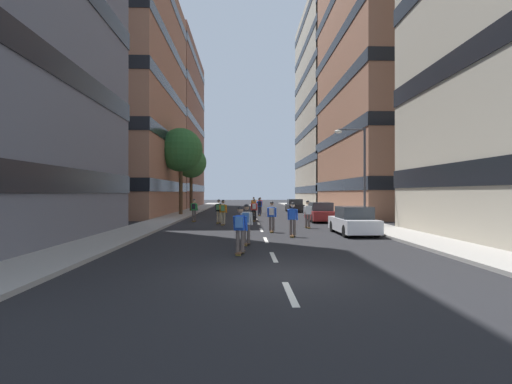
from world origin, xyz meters
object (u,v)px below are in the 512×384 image
at_px(skater_3, 240,227).
at_px(skater_6, 259,205).
at_px(streetlamp_right, 359,165).
at_px(skater_2, 246,222).
at_px(skater_5, 223,211).
at_px(skater_9, 308,213).
at_px(skater_1, 254,204).
at_px(skater_0, 254,209).
at_px(parked_car_mid, 295,206).
at_px(skater_7, 219,210).
at_px(skater_10, 260,204).
at_px(skater_8, 194,209).
at_px(skater_11, 293,218).
at_px(street_tree_mid, 181,150).
at_px(parked_car_near, 353,222).
at_px(skater_4, 272,215).
at_px(street_tree_near, 191,163).
at_px(parked_car_far, 320,213).

xyz_separation_m(skater_3, skater_6, (1.63, 24.29, 0.00)).
bearing_deg(streetlamp_right, skater_2, -129.30).
height_order(skater_3, skater_5, same).
xyz_separation_m(skater_2, skater_9, (3.95, 8.04, -0.03)).
height_order(skater_1, skater_5, same).
xyz_separation_m(skater_0, skater_5, (-2.26, -3.62, 0.00)).
distance_m(parked_car_mid, skater_3, 32.35).
bearing_deg(streetlamp_right, skater_7, 163.34).
xyz_separation_m(streetlamp_right, skater_10, (-6.04, 16.71, -3.15)).
distance_m(skater_5, skater_8, 4.11).
distance_m(streetlamp_right, skater_1, 20.13).
relative_size(skater_8, skater_11, 1.00).
bearing_deg(skater_10, skater_8, -114.78).
xyz_separation_m(street_tree_mid, skater_7, (4.41, -10.00, -5.47)).
bearing_deg(skater_3, skater_6, 86.16).
distance_m(skater_5, skater_9, 6.07).
relative_size(parked_car_near, skater_5, 2.47).
bearing_deg(skater_7, skater_11, -64.49).
xyz_separation_m(skater_0, skater_8, (-4.70, -0.31, 0.00)).
distance_m(skater_3, skater_4, 8.24).
height_order(parked_car_near, skater_3, skater_3).
bearing_deg(skater_10, street_tree_mid, -154.57).
height_order(skater_5, skater_10, same).
relative_size(skater_5, skater_9, 1.00).
distance_m(parked_car_mid, skater_5, 20.10).
height_order(street_tree_mid, skater_0, street_tree_mid).
height_order(skater_5, skater_7, same).
distance_m(skater_10, skater_11, 23.00).
bearing_deg(street_tree_near, skater_3, -79.23).
height_order(street_tree_near, skater_7, street_tree_near).
bearing_deg(skater_3, skater_10, 86.26).
relative_size(parked_car_mid, skater_6, 2.47).
bearing_deg(parked_car_near, skater_11, -161.85).
relative_size(skater_2, skater_6, 1.00).
bearing_deg(street_tree_near, parked_car_near, -64.46).
relative_size(parked_car_near, parked_car_mid, 1.00).
distance_m(parked_car_near, skater_7, 11.23).
bearing_deg(skater_5, skater_7, 103.49).
height_order(street_tree_near, streetlamp_right, street_tree_near).
relative_size(skater_4, skater_8, 1.00).
height_order(skater_0, skater_2, same).
distance_m(street_tree_mid, skater_8, 10.32).
relative_size(parked_car_near, skater_2, 2.47).
distance_m(parked_car_far, skater_6, 9.29).
xyz_separation_m(skater_4, skater_6, (-0.09, 16.24, 0.00)).
height_order(parked_car_far, street_tree_mid, street_tree_mid).
xyz_separation_m(parked_car_far, skater_8, (-9.86, 0.27, 0.32)).
xyz_separation_m(skater_3, skater_8, (-3.78, 16.41, 0.00)).
relative_size(skater_4, skater_5, 1.00).
bearing_deg(streetlamp_right, skater_5, 172.85).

